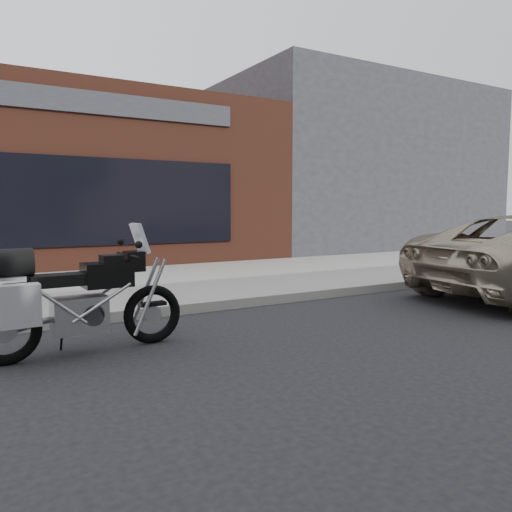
{
  "coord_description": "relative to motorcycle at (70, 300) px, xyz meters",
  "views": [
    {
      "loc": [
        -3.07,
        -2.68,
        1.53
      ],
      "look_at": [
        0.6,
        3.56,
        0.85
      ],
      "focal_mm": 35.0,
      "sensor_mm": 36.0,
      "label": 1
    }
  ],
  "objects": [
    {
      "name": "neighbour_building",
      "position": [
        12.14,
        11.3,
        2.4
      ],
      "size": [
        10.0,
        10.0,
        6.0
      ],
      "primitive_type": "cube",
      "color": "#2C2C31",
      "rests_on": "ground"
    },
    {
      "name": "storefront",
      "position": [
        0.14,
        11.28,
        1.65
      ],
      "size": [
        14.0,
        10.07,
        4.5
      ],
      "color": "#5A2B1D",
      "rests_on": "ground"
    },
    {
      "name": "ground",
      "position": [
        2.14,
        -2.7,
        -0.6
      ],
      "size": [
        120.0,
        120.0,
        0.0
      ],
      "primitive_type": "plane",
      "color": "black",
      "rests_on": "ground"
    },
    {
      "name": "motorcycle",
      "position": [
        0.0,
        0.0,
        0.0
      ],
      "size": [
        2.19,
        0.76,
        1.38
      ],
      "rotation": [
        0.0,
        0.0,
        0.04
      ],
      "color": "black",
      "rests_on": "ground"
    },
    {
      "name": "near_sidewalk",
      "position": [
        2.14,
        4.3,
        -0.52
      ],
      "size": [
        44.0,
        6.0,
        0.15
      ],
      "primitive_type": "cube",
      "color": "gray",
      "rests_on": "ground"
    }
  ]
}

